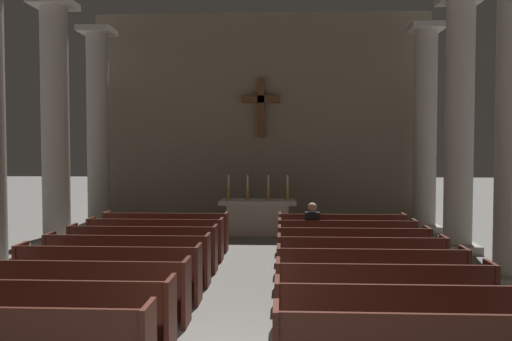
% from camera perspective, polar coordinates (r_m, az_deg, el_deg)
% --- Properties ---
extents(pew_left_row_2, '(3.00, 0.50, 0.95)m').
position_cam_1_polar(pew_left_row_2, '(7.36, -20.61, -13.94)').
color(pew_left_row_2, '#4C2319').
rests_on(pew_left_row_2, ground).
extents(pew_left_row_3, '(3.00, 0.50, 0.95)m').
position_cam_1_polar(pew_left_row_3, '(8.34, -17.55, -11.94)').
color(pew_left_row_3, '#4C2319').
rests_on(pew_left_row_3, ground).
extents(pew_left_row_4, '(3.00, 0.50, 0.95)m').
position_cam_1_polar(pew_left_row_4, '(9.34, -15.18, -10.34)').
color(pew_left_row_4, '#4C2319').
rests_on(pew_left_row_4, ground).
extents(pew_left_row_5, '(3.00, 0.50, 0.95)m').
position_cam_1_polar(pew_left_row_5, '(10.36, -13.29, -9.05)').
color(pew_left_row_5, '#4C2319').
rests_on(pew_left_row_5, ground).
extents(pew_left_row_6, '(3.00, 0.50, 0.95)m').
position_cam_1_polar(pew_left_row_6, '(11.40, -11.75, -7.98)').
color(pew_left_row_6, '#4C2319').
rests_on(pew_left_row_6, ground).
extents(pew_left_row_7, '(3.00, 0.50, 0.95)m').
position_cam_1_polar(pew_left_row_7, '(12.44, -10.47, -7.08)').
color(pew_left_row_7, '#4C2319').
rests_on(pew_left_row_7, ground).
extents(pew_left_row_8, '(3.00, 0.50, 0.95)m').
position_cam_1_polar(pew_left_row_8, '(13.49, -9.40, -6.32)').
color(pew_left_row_8, '#4C2319').
rests_on(pew_left_row_8, ground).
extents(pew_right_row_2, '(3.00, 0.50, 0.95)m').
position_cam_1_polar(pew_right_row_2, '(6.94, 14.90, -14.89)').
color(pew_right_row_2, '#4C2319').
rests_on(pew_right_row_2, ground).
extents(pew_right_row_3, '(3.00, 0.50, 0.95)m').
position_cam_1_polar(pew_right_row_3, '(7.97, 13.22, -12.58)').
color(pew_right_row_3, '#4C2319').
rests_on(pew_right_row_3, ground).
extents(pew_right_row_4, '(3.00, 0.50, 0.95)m').
position_cam_1_polar(pew_right_row_4, '(9.01, 11.94, -10.79)').
color(pew_right_row_4, '#4C2319').
rests_on(pew_right_row_4, ground).
extents(pew_right_row_5, '(3.00, 0.50, 0.95)m').
position_cam_1_polar(pew_right_row_5, '(10.06, 10.95, -9.37)').
color(pew_right_row_5, '#4C2319').
rests_on(pew_right_row_5, ground).
extents(pew_right_row_6, '(3.00, 0.50, 0.95)m').
position_cam_1_polar(pew_right_row_6, '(11.13, 10.15, -8.22)').
color(pew_right_row_6, '#4C2319').
rests_on(pew_right_row_6, ground).
extents(pew_right_row_7, '(3.00, 0.50, 0.95)m').
position_cam_1_polar(pew_right_row_7, '(12.19, 9.49, -7.27)').
color(pew_right_row_7, '#4C2319').
rests_on(pew_right_row_7, ground).
extents(pew_right_row_8, '(3.00, 0.50, 0.95)m').
position_cam_1_polar(pew_right_row_8, '(13.27, 8.94, -6.47)').
color(pew_right_row_8, '#4C2319').
rests_on(pew_right_row_8, ground).
extents(column_left_third, '(1.01, 1.01, 6.14)m').
position_cam_1_polar(column_left_third, '(14.40, -20.28, 4.12)').
color(column_left_third, '#ADA89E').
rests_on(column_left_third, ground).
extents(column_right_third, '(1.01, 1.01, 6.14)m').
position_cam_1_polar(column_right_third, '(13.91, 20.51, 4.18)').
color(column_right_third, '#ADA89E').
rests_on(column_right_third, ground).
extents(column_left_fourth, '(1.01, 1.01, 6.14)m').
position_cam_1_polar(column_left_fourth, '(17.33, -16.21, 3.88)').
color(column_left_fourth, '#ADA89E').
rests_on(column_left_fourth, ground).
extents(column_right_fourth, '(1.01, 1.01, 6.14)m').
position_cam_1_polar(column_right_fourth, '(16.92, 17.28, 3.90)').
color(column_right_fourth, '#ADA89E').
rests_on(column_right_fourth, ground).
extents(altar, '(2.20, 0.90, 1.01)m').
position_cam_1_polar(altar, '(15.75, 0.21, -4.81)').
color(altar, '#BCB7AD').
rests_on(altar, ground).
extents(candlestick_outer_left, '(0.16, 0.16, 0.72)m').
position_cam_1_polar(candlestick_outer_left, '(15.74, -2.89, -2.23)').
color(candlestick_outer_left, '#B79338').
rests_on(candlestick_outer_left, altar).
extents(candlestick_inner_left, '(0.16, 0.16, 0.72)m').
position_cam_1_polar(candlestick_inner_left, '(15.69, -0.89, -2.24)').
color(candlestick_inner_left, '#B79338').
rests_on(candlestick_inner_left, altar).
extents(candlestick_inner_right, '(0.16, 0.16, 0.72)m').
position_cam_1_polar(candlestick_inner_right, '(15.66, 1.30, -2.25)').
color(candlestick_inner_right, '#B79338').
rests_on(candlestick_inner_right, altar).
extents(candlestick_outer_right, '(0.16, 0.16, 0.72)m').
position_cam_1_polar(candlestick_outer_right, '(15.66, 3.32, -2.25)').
color(candlestick_outer_right, '#B79338').
rests_on(candlestick_outer_right, altar).
extents(apse_with_cross, '(10.92, 0.48, 6.89)m').
position_cam_1_polar(apse_with_cross, '(17.98, 0.55, 5.41)').
color(apse_with_cross, gray).
rests_on(apse_with_cross, ground).
extents(lone_worshipper, '(0.32, 0.43, 1.32)m').
position_cam_1_polar(lone_worshipper, '(12.13, 5.89, -6.27)').
color(lone_worshipper, '#26262B').
rests_on(lone_worshipper, ground).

